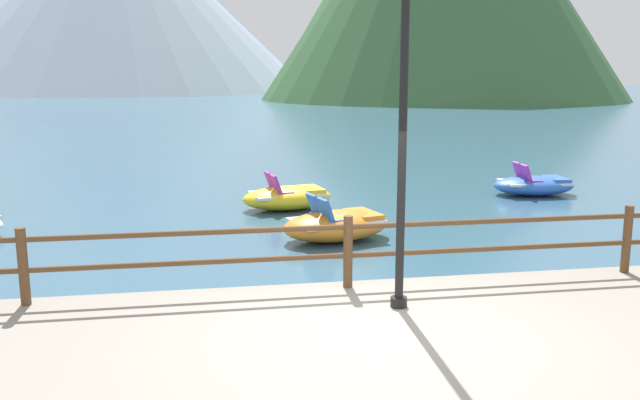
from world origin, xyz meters
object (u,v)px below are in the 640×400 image
lamp_post (404,91)px  pedal_boat_3 (288,197)px  pedal_boat_1 (337,225)px  pedal_boat_4 (534,185)px

lamp_post → pedal_boat_3: (-0.36, 7.93, -2.67)m
lamp_post → pedal_boat_3: bearing=92.6°
pedal_boat_1 → pedal_boat_3: bearing=100.4°
pedal_boat_3 → pedal_boat_4: 6.61m
pedal_boat_3 → pedal_boat_4: size_ratio=1.05×
pedal_boat_1 → pedal_boat_3: pedal_boat_1 is taller
lamp_post → pedal_boat_4: (6.21, 8.68, -2.69)m
pedal_boat_1 → pedal_boat_4: (6.01, 3.82, -0.03)m
pedal_boat_1 → pedal_boat_4: bearing=32.4°
pedal_boat_1 → pedal_boat_4: size_ratio=1.09×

